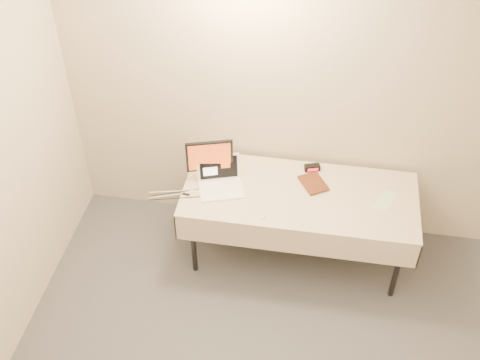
% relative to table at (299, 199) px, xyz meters
% --- Properties ---
extents(back_wall, '(4.00, 0.10, 2.70)m').
position_rel_table_xyz_m(back_wall, '(0.00, 0.45, 0.67)').
color(back_wall, beige).
rests_on(back_wall, ground).
extents(table, '(1.86, 0.81, 0.74)m').
position_rel_table_xyz_m(table, '(0.00, 0.00, 0.00)').
color(table, black).
rests_on(table, ground).
extents(laptop, '(0.42, 0.38, 0.24)m').
position_rel_table_xyz_m(laptop, '(-0.64, -0.01, 0.12)').
color(laptop, white).
rests_on(laptop, table).
extents(monitor, '(0.36, 0.16, 0.38)m').
position_rel_table_xyz_m(monitor, '(-0.74, 0.06, 0.29)').
color(monitor, black).
rests_on(monitor, table).
extents(book, '(0.16, 0.11, 0.24)m').
position_rel_table_xyz_m(book, '(0.02, 0.08, 0.18)').
color(book, brown).
rests_on(book, table).
extents(alarm_clock, '(0.14, 0.09, 0.05)m').
position_rel_table_xyz_m(alarm_clock, '(0.07, 0.30, 0.09)').
color(alarm_clock, black).
rests_on(alarm_clock, table).
extents(clicker, '(0.04, 0.08, 0.02)m').
position_rel_table_xyz_m(clicker, '(-0.26, -0.30, 0.07)').
color(clicker, silver).
rests_on(clicker, table).
extents(paper_form, '(0.21, 0.29, 0.00)m').
position_rel_table_xyz_m(paper_form, '(0.67, 0.03, 0.06)').
color(paper_form, '#C5EABA').
rests_on(paper_form, table).
extents(usb_dongle, '(0.06, 0.03, 0.01)m').
position_rel_table_xyz_m(usb_dongle, '(-0.89, -0.16, 0.07)').
color(usb_dongle, black).
rests_on(usb_dongle, table).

